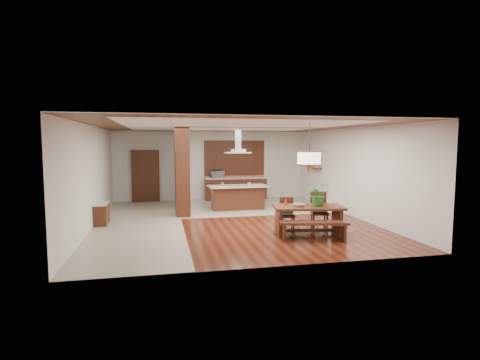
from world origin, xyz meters
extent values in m
plane|color=#3A150A|center=(0.00, 0.00, 0.00)|extent=(9.00, 9.00, 0.00)
cube|color=white|center=(0.00, 0.00, 2.90)|extent=(8.00, 9.00, 0.04)
cube|color=silver|center=(0.00, 4.50, 1.45)|extent=(8.00, 0.04, 2.90)
cube|color=silver|center=(0.00, -4.50, 1.45)|extent=(8.00, 0.04, 2.90)
cube|color=silver|center=(-4.00, 0.00, 1.45)|extent=(0.04, 9.00, 2.90)
cube|color=silver|center=(4.00, 0.00, 1.45)|extent=(0.04, 9.00, 2.90)
cube|color=#B3A895|center=(-2.75, 0.00, 0.01)|extent=(2.50, 9.00, 0.01)
cube|color=#B3A895|center=(1.25, 2.50, 0.01)|extent=(5.50, 4.00, 0.01)
cube|color=#401F10|center=(0.00, 0.00, 2.88)|extent=(8.00, 9.00, 0.02)
cube|color=#32180E|center=(-1.40, 1.20, 1.45)|extent=(0.45, 1.00, 2.90)
cube|color=silver|center=(-1.40, 3.30, 1.45)|extent=(0.18, 2.40, 2.90)
cube|color=#32180E|center=(-3.81, 0.20, 0.32)|extent=(0.37, 0.88, 0.63)
cube|color=#32180E|center=(-2.70, 4.40, 1.05)|extent=(1.10, 0.20, 2.10)
cube|color=#32180E|center=(1.00, 4.20, 0.45)|extent=(2.60, 0.60, 0.90)
cube|color=beige|center=(1.00, 4.20, 0.92)|extent=(2.60, 0.62, 0.05)
cube|color=#9B5C2E|center=(1.00, 4.46, 1.75)|extent=(2.60, 0.08, 1.50)
cube|color=#32180E|center=(3.87, 2.60, 1.40)|extent=(0.26, 0.90, 0.04)
cube|color=#32180E|center=(3.87, 2.60, 1.80)|extent=(0.26, 0.90, 0.04)
cube|color=#32180E|center=(1.66, -2.17, 0.72)|extent=(1.91, 1.17, 0.06)
cube|color=#32180E|center=(0.90, -2.05, 0.34)|extent=(0.19, 0.72, 0.69)
cube|color=#32180E|center=(2.43, -2.29, 0.34)|extent=(0.19, 0.72, 0.69)
imported|color=#266C24|center=(1.95, -2.16, 1.04)|extent=(0.58, 0.51, 0.59)
imported|color=beige|center=(1.40, -2.19, 0.78)|extent=(0.33, 0.33, 0.06)
cone|color=#B2290C|center=(1.10, -1.99, 0.85)|extent=(0.17, 0.17, 0.21)
cylinder|color=gold|center=(2.16, -2.37, 0.80)|extent=(0.08, 0.08, 0.11)
cube|color=#32180E|center=(0.61, 1.87, 0.41)|extent=(1.86, 0.75, 0.83)
cube|color=beige|center=(0.61, 1.83, 0.85)|extent=(2.14, 0.99, 0.05)
imported|color=silver|center=(1.00, 1.74, 0.92)|extent=(0.16, 0.16, 0.10)
imported|color=#ACAFB3|center=(0.23, 4.24, 1.09)|extent=(0.57, 0.43, 0.29)
camera|label=1|loc=(-2.09, -11.24, 2.38)|focal=28.00mm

